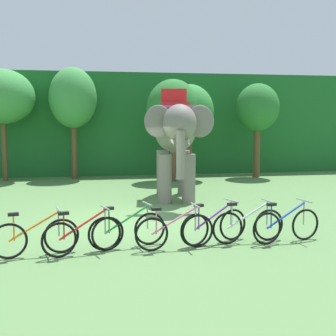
{
  "coord_description": "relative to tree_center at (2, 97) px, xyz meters",
  "views": [
    {
      "loc": [
        -0.8,
        -11.25,
        2.67
      ],
      "look_at": [
        1.25,
        1.0,
        1.3
      ],
      "focal_mm": 46.1,
      "sensor_mm": 36.0,
      "label": 1
    }
  ],
  "objects": [
    {
      "name": "tree_center",
      "position": [
        0.0,
        0.0,
        0.0
      ],
      "size": [
        2.77,
        2.77,
        4.91
      ],
      "color": "brown",
      "rests_on": "ground"
    },
    {
      "name": "ground_plane",
      "position": [
        4.8,
        -8.7,
        -3.7
      ],
      "size": [
        80.0,
        80.0,
        0.0
      ],
      "primitive_type": "plane",
      "color": "#567F47"
    },
    {
      "name": "elephant",
      "position": [
        6.62,
        -5.84,
        -1.5
      ],
      "size": [
        2.11,
        4.22,
        3.78
      ],
      "color": "slate",
      "rests_on": "ground"
    },
    {
      "name": "tree_center_right",
      "position": [
        11.48,
        -0.63,
        -0.47
      ],
      "size": [
        2.01,
        2.01,
        4.39
      ],
      "color": "brown",
      "rests_on": "ground"
    },
    {
      "name": "bike_white",
      "position": [
        7.27,
        -11.11,
        -3.31
      ],
      "size": [
        1.7,
        0.52,
        0.92
      ],
      "color": "black",
      "rests_on": "ground"
    },
    {
      "name": "bike_orange",
      "position": [
        2.79,
        -11.35,
        -3.31
      ],
      "size": [
        1.68,
        0.58,
        0.92
      ],
      "color": "black",
      "rests_on": "ground"
    },
    {
      "name": "tree_far_left",
      "position": [
        8.16,
        -0.89,
        -0.63
      ],
      "size": [
        2.2,
        2.2,
        4.29
      ],
      "color": "brown",
      "rests_on": "ground"
    },
    {
      "name": "bike_red",
      "position": [
        3.72,
        -11.37,
        -3.31
      ],
      "size": [
        1.63,
        0.7,
        0.92
      ],
      "color": "black",
      "rests_on": "ground"
    },
    {
      "name": "bike_blue",
      "position": [
        8.09,
        -11.25,
        -3.31
      ],
      "size": [
        1.69,
        0.53,
        0.92
      ],
      "color": "black",
      "rests_on": "ground"
    },
    {
      "name": "bike_purple",
      "position": [
        6.51,
        -11.05,
        -3.31
      ],
      "size": [
        1.63,
        0.7,
        0.92
      ],
      "color": "black",
      "rests_on": "ground"
    },
    {
      "name": "foliage_hedge",
      "position": [
        4.8,
        4.03,
        -1.21
      ],
      "size": [
        36.0,
        6.0,
        4.98
      ],
      "primitive_type": "cube",
      "color": "#1E6028",
      "rests_on": "ground"
    },
    {
      "name": "tree_right",
      "position": [
        3.01,
        0.21,
        -0.04
      ],
      "size": [
        2.14,
        2.14,
        5.06
      ],
      "color": "brown",
      "rests_on": "ground"
    },
    {
      "name": "tree_left",
      "position": [
        7.33,
        -1.32,
        -0.59
      ],
      "size": [
        2.31,
        2.31,
        4.46
      ],
      "color": "brown",
      "rests_on": "ground"
    },
    {
      "name": "bike_green",
      "position": [
        4.62,
        -11.07,
        -3.31
      ],
      "size": [
        1.67,
        0.61,
        0.92
      ],
      "color": "black",
      "rests_on": "ground"
    },
    {
      "name": "bike_pink",
      "position": [
        5.58,
        -11.35,
        -3.31
      ],
      "size": [
        1.7,
        0.52,
        0.92
      ],
      "color": "black",
      "rests_on": "ground"
    }
  ]
}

